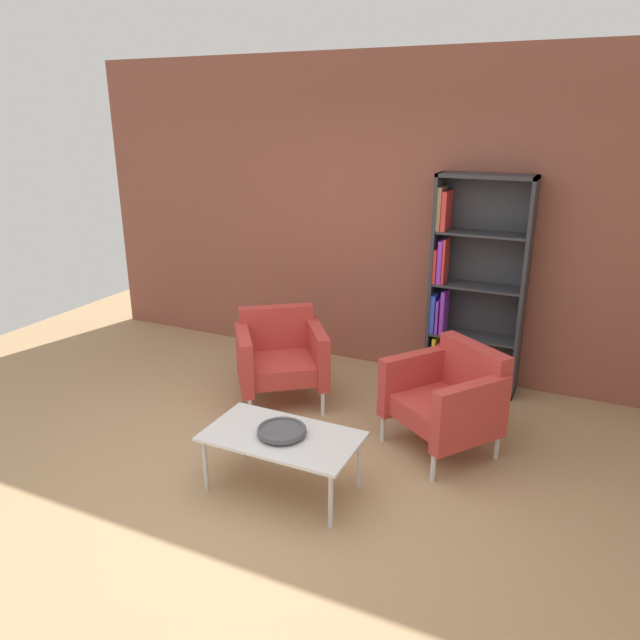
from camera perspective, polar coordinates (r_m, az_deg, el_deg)
name	(u,v)px	position (r m, az deg, el deg)	size (l,w,h in m)	color
ground_plane	(260,493)	(4.14, -5.73, -15.97)	(8.32, 8.32, 0.00)	tan
brick_back_panel	(389,217)	(5.71, 6.58, 9.63)	(6.40, 0.12, 2.90)	brown
bookshelf_tall	(470,286)	(5.42, 14.01, 3.15)	(0.80, 0.30, 1.90)	#333338
coffee_table_low	(282,439)	(3.98, -3.63, -11.22)	(1.00, 0.56, 0.40)	silver
decorative_bowl	(282,430)	(3.94, -3.65, -10.38)	(0.32, 0.32, 0.05)	#4C4C51
armchair_near_window	(280,355)	(5.15, -3.79, -3.33)	(0.95, 0.93, 0.78)	#B73833
armchair_corner_red	(448,397)	(4.51, 12.04, -7.13)	(0.95, 0.93, 0.78)	#B73833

